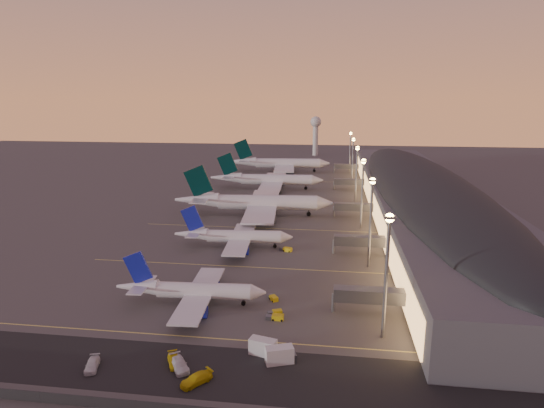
{
  "coord_description": "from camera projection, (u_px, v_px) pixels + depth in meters",
  "views": [
    {
      "loc": [
        24.93,
        -125.6,
        47.14
      ],
      "look_at": [
        2.0,
        45.0,
        7.0
      ],
      "focal_mm": 30.0,
      "sensor_mm": 36.0,
      "label": 1
    }
  ],
  "objects": [
    {
      "name": "radar_tower",
      "position": [
        316.0,
        129.0,
        379.85
      ],
      "size": [
        9.0,
        9.0,
        32.5
      ],
      "color": "silver",
      "rests_on": "ground"
    },
    {
      "name": "terminal_building",
      "position": [
        418.0,
        190.0,
        195.09
      ],
      "size": [
        56.35,
        255.0,
        17.46
      ],
      "color": "#4C4C51",
      "rests_on": "ground"
    },
    {
      "name": "service_lane",
      "position": [
        186.0,
        369.0,
        81.11
      ],
      "size": [
        260.0,
        16.0,
        0.01
      ],
      "color": "black",
      "rests_on": "ground"
    },
    {
      "name": "light_masts",
      "position": [
        359.0,
        171.0,
        189.24
      ],
      "size": [
        2.2,
        217.2,
        25.9
      ],
      "color": "slate",
      "rests_on": "ground"
    },
    {
      "name": "airliner_narrow_south",
      "position": [
        191.0,
        291.0,
        106.18
      ],
      "size": [
        35.57,
        31.81,
        12.71
      ],
      "rotation": [
        0.0,
        0.0,
        0.06
      ],
      "color": "silver",
      "rests_on": "ground"
    },
    {
      "name": "airliner_wide_mid",
      "position": [
        267.0,
        180.0,
        241.19
      ],
      "size": [
        60.17,
        54.81,
        19.26
      ],
      "rotation": [
        0.0,
        0.0,
        0.05
      ],
      "color": "silver",
      "rests_on": "ground"
    },
    {
      "name": "airliner_narrow_north",
      "position": [
        234.0,
        236.0,
        146.84
      ],
      "size": [
        38.6,
        34.55,
        13.78
      ],
      "rotation": [
        0.0,
        0.0,
        0.07
      ],
      "color": "silver",
      "rests_on": "ground"
    },
    {
      "name": "catering_truck_a",
      "position": [
        264.0,
        348.0,
        85.26
      ],
      "size": [
        5.94,
        3.46,
        3.14
      ],
      "rotation": [
        0.0,
        0.0,
        -0.25
      ],
      "color": "silver",
      "rests_on": "ground"
    },
    {
      "name": "baggage_tug_c",
      "position": [
        286.0,
        249.0,
        143.55
      ],
      "size": [
        4.25,
        2.8,
        1.18
      ],
      "rotation": [
        0.0,
        0.0,
        -0.34
      ],
      "color": "gold",
      "rests_on": "ground"
    },
    {
      "name": "service_van_b",
      "position": [
        174.0,
        360.0,
        82.37
      ],
      "size": [
        4.24,
        5.6,
        1.51
      ],
      "primitive_type": "imported",
      "rotation": [
        0.0,
        0.0,
        0.47
      ],
      "color": "gold",
      "rests_on": "ground"
    },
    {
      "name": "service_van_d",
      "position": [
        196.0,
        379.0,
        76.76
      ],
      "size": [
        5.61,
        5.97,
        1.69
      ],
      "primitive_type": "imported",
      "rotation": [
        0.0,
        0.0,
        -0.71
      ],
      "color": "gold",
      "rests_on": "ground"
    },
    {
      "name": "catering_truck_b",
      "position": [
        281.0,
        355.0,
        82.74
      ],
      "size": [
        5.97,
        3.85,
        3.14
      ],
      "rotation": [
        0.0,
        0.0,
        0.34
      ],
      "color": "silver",
      "rests_on": "ground"
    },
    {
      "name": "fence",
      "position": [
        161.0,
        408.0,
        69.3
      ],
      "size": [
        124.0,
        0.12,
        2.0
      ],
      "color": "#2D2D30",
      "rests_on": "ground"
    },
    {
      "name": "ground",
      "position": [
        245.0,
        261.0,
        135.16
      ],
      "size": [
        700.0,
        700.0,
        0.0
      ],
      "primitive_type": "plane",
      "color": "#413F3C"
    },
    {
      "name": "service_van_c",
      "position": [
        179.0,
        364.0,
        80.96
      ],
      "size": [
        5.46,
        6.37,
        1.76
      ],
      "primitive_type": "imported",
      "rotation": [
        0.0,
        0.0,
        0.6
      ],
      "color": "silver",
      "rests_on": "ground"
    },
    {
      "name": "airliner_wide_near",
      "position": [
        254.0,
        203.0,
        186.47
      ],
      "size": [
        65.25,
        59.66,
        20.87
      ],
      "rotation": [
        0.0,
        0.0,
        0.08
      ],
      "color": "silver",
      "rests_on": "ground"
    },
    {
      "name": "baggage_tug_d",
      "position": [
        273.0,
        298.0,
        108.9
      ],
      "size": [
        3.04,
        3.69,
        1.05
      ],
      "rotation": [
        0.0,
        0.0,
        -1.01
      ],
      "color": "gold",
      "rests_on": "ground"
    },
    {
      "name": "baggage_tug_a",
      "position": [
        276.0,
        317.0,
        99.1
      ],
      "size": [
        3.91,
        1.81,
        1.15
      ],
      "rotation": [
        0.0,
        0.0,
        -0.02
      ],
      "color": "gold",
      "rests_on": "ground"
    },
    {
      "name": "service_van_a",
      "position": [
        92.0,
        365.0,
        81.05
      ],
      "size": [
        3.57,
        5.61,
        1.51
      ],
      "primitive_type": "imported",
      "rotation": [
        0.0,
        0.0,
        0.3
      ],
      "color": "silver",
      "rests_on": "ground"
    },
    {
      "name": "lane_markings",
      "position": [
        265.0,
        225.0,
        173.77
      ],
      "size": [
        90.0,
        180.36,
        0.0
      ],
      "color": "#D8C659",
      "rests_on": "ground"
    },
    {
      "name": "airliner_wide_far",
      "position": [
        279.0,
        163.0,
        297.55
      ],
      "size": [
        67.22,
        61.5,
        21.5
      ],
      "rotation": [
        0.0,
        0.0,
        0.09
      ],
      "color": "silver",
      "rests_on": "ground"
    },
    {
      "name": "baggage_tug_b",
      "position": [
        276.0,
        312.0,
        101.61
      ],
      "size": [
        3.39,
        2.37,
        0.94
      ],
      "rotation": [
        0.0,
        0.0,
        0.4
      ],
      "color": "gold",
      "rests_on": "ground"
    }
  ]
}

